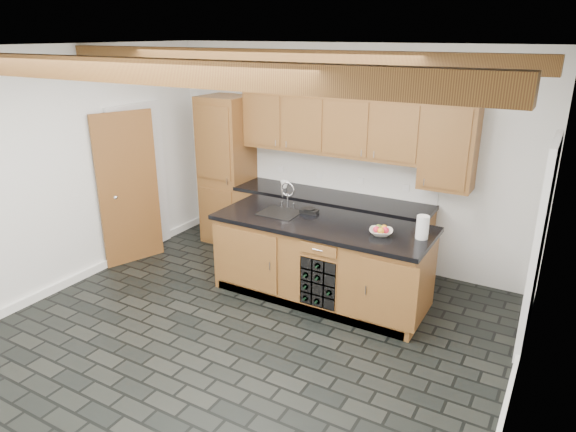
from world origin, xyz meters
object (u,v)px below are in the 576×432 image
kitchen_scale (309,211)px  paper_towel (422,227)px  island (321,260)px  fruit_bowl (381,232)px

kitchen_scale → paper_towel: paper_towel is taller
paper_towel → kitchen_scale: bearing=175.1°
island → fruit_bowl: size_ratio=10.24×
island → kitchen_scale: 0.59m
fruit_bowl → paper_towel: (0.40, 0.11, 0.09)m
island → paper_towel: size_ratio=10.21×
kitchen_scale → paper_towel: (1.35, -0.12, 0.09)m
fruit_bowl → paper_towel: size_ratio=1.00×
island → kitchen_scale: (-0.26, 0.18, 0.50)m
fruit_bowl → island: bearing=175.9°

